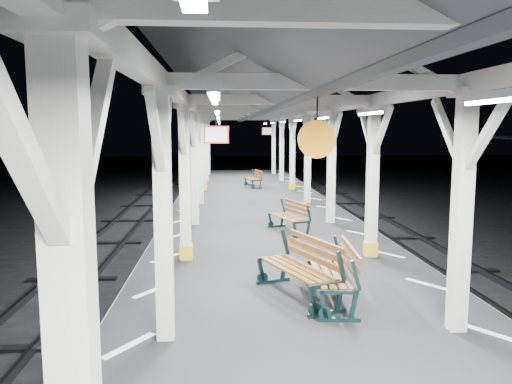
{
  "coord_description": "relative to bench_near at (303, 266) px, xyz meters",
  "views": [
    {
      "loc": [
        -1.25,
        -8.44,
        3.79
      ],
      "look_at": [
        -0.37,
        3.96,
        2.2
      ],
      "focal_mm": 35.0,
      "sensor_mm": 36.0,
      "label": 1
    }
  ],
  "objects": [
    {
      "name": "bench_far",
      "position": [
        0.55,
        5.24,
        -0.09
      ],
      "size": [
        1.03,
        1.61,
        0.82
      ],
      "rotation": [
        0.0,
        0.0,
        0.35
      ],
      "color": "#112B2B",
      "rests_on": "platform"
    },
    {
      "name": "ground",
      "position": [
        -0.1,
        0.48,
        -1.53
      ],
      "size": [
        120.0,
        120.0,
        0.0
      ],
      "primitive_type": "plane",
      "color": "black",
      "rests_on": "ground"
    },
    {
      "name": "bench_near",
      "position": [
        0.0,
        0.0,
        0.0
      ],
      "size": [
        1.27,
        1.94,
        0.99
      ],
      "rotation": [
        0.0,
        0.0,
        0.37
      ],
      "color": "#112B2B",
      "rests_on": "platform"
    },
    {
      "name": "bench_extra",
      "position": [
        0.27,
        15.72,
        -0.1
      ],
      "size": [
        0.8,
        1.56,
        0.81
      ],
      "rotation": [
        0.0,
        0.0,
        0.18
      ],
      "color": "#112B2B",
      "rests_on": "platform"
    },
    {
      "name": "track_left",
      "position": [
        -5.1,
        0.48,
        -1.45
      ],
      "size": [
        2.2,
        60.0,
        0.16
      ],
      "color": "#2D2D33",
      "rests_on": "ground"
    },
    {
      "name": "bench_mid",
      "position": [
        0.5,
        -0.3,
        -0.03
      ],
      "size": [
        0.77,
        1.76,
        0.93
      ],
      "rotation": [
        0.0,
        0.0,
        -0.07
      ],
      "color": "#112B2B",
      "rests_on": "platform"
    },
    {
      "name": "platform",
      "position": [
        -0.1,
        0.48,
        -1.03
      ],
      "size": [
        6.0,
        50.0,
        1.0
      ],
      "primitive_type": "cube",
      "color": "black",
      "rests_on": "ground"
    },
    {
      "name": "hazard_stripes_left",
      "position": [
        -2.55,
        0.48,
        -0.52
      ],
      "size": [
        1.0,
        48.0,
        0.01
      ],
      "primitive_type": "cube",
      "color": "silver",
      "rests_on": "platform"
    },
    {
      "name": "hazard_stripes_right",
      "position": [
        2.35,
        0.48,
        -0.52
      ],
      "size": [
        1.0,
        48.0,
        0.01
      ],
      "primitive_type": "cube",
      "color": "silver",
      "rests_on": "platform"
    },
    {
      "name": "canopy",
      "position": [
        -0.1,
        0.46,
        3.04
      ],
      "size": [
        5.4,
        49.0,
        4.65
      ],
      "color": "silver",
      "rests_on": "platform"
    }
  ]
}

